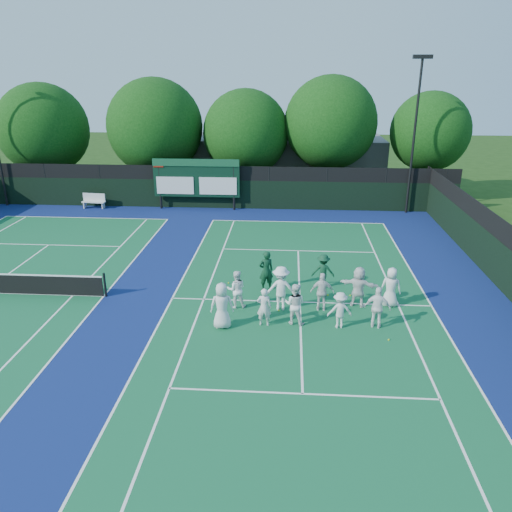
{
  "coord_description": "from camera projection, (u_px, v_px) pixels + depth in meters",
  "views": [
    {
      "loc": [
        -0.54,
        -18.19,
        9.27
      ],
      "look_at": [
        -2.0,
        3.0,
        1.3
      ],
      "focal_mm": 35.0,
      "sensor_mm": 36.0,
      "label": 1
    }
  ],
  "objects": [
    {
      "name": "player_back_1",
      "position": [
        281.0,
        288.0,
        20.23
      ],
      "size": [
        1.23,
        0.74,
        1.87
      ],
      "primitive_type": "imported",
      "rotation": [
        0.0,
        0.0,
        3.18
      ],
      "color": "white",
      "rests_on": "ground"
    },
    {
      "name": "player_back_0",
      "position": [
        236.0,
        289.0,
        20.45
      ],
      "size": [
        0.86,
        0.72,
        1.62
      ],
      "primitive_type": "imported",
      "rotation": [
        0.0,
        0.0,
        3.28
      ],
      "color": "white",
      "rests_on": "ground"
    },
    {
      "name": "player_front_2",
      "position": [
        295.0,
        304.0,
        19.11
      ],
      "size": [
        0.94,
        0.81,
        1.67
      ],
      "primitive_type": "imported",
      "rotation": [
        0.0,
        0.0,
        2.89
      ],
      "color": "white",
      "rests_on": "ground"
    },
    {
      "name": "tree_e",
      "position": [
        432.0,
        134.0,
        36.16
      ],
      "size": [
        5.7,
        5.7,
        7.89
      ],
      "color": "black",
      "rests_on": "ground"
    },
    {
      "name": "tree_d",
      "position": [
        333.0,
        125.0,
        36.43
      ],
      "size": [
        6.74,
        6.74,
        8.98
      ],
      "color": "black",
      "rests_on": "ground"
    },
    {
      "name": "tree_c",
      "position": [
        248.0,
        135.0,
        37.09
      ],
      "size": [
        6.35,
        6.35,
        8.02
      ],
      "color": "black",
      "rests_on": "ground"
    },
    {
      "name": "tennis_ball_0",
      "position": [
        279.0,
        311.0,
        20.34
      ],
      "size": [
        0.07,
        0.07,
        0.07
      ],
      "primitive_type": "sphere",
      "color": "#BBD218",
      "rests_on": "ground"
    },
    {
      "name": "bench",
      "position": [
        94.0,
        200.0,
        35.3
      ],
      "size": [
        1.7,
        0.63,
        1.05
      ],
      "color": "silver",
      "rests_on": "ground"
    },
    {
      "name": "ground",
      "position": [
        300.0,
        313.0,
        20.21
      ],
      "size": [
        120.0,
        120.0,
        0.0
      ],
      "primitive_type": "plane",
      "color": "#1B3A0F",
      "rests_on": "ground"
    },
    {
      "name": "light_pole_right",
      "position": [
        416.0,
        118.0,
        32.18
      ],
      "size": [
        1.2,
        0.3,
        10.12
      ],
      "color": "black",
      "rests_on": "ground"
    },
    {
      "name": "player_back_4",
      "position": [
        391.0,
        287.0,
        20.54
      ],
      "size": [
        0.93,
        0.71,
        1.7
      ],
      "primitive_type": "imported",
      "rotation": [
        0.0,
        0.0,
        2.92
      ],
      "color": "silver",
      "rests_on": "ground"
    },
    {
      "name": "scoreboard",
      "position": [
        196.0,
        178.0,
        34.45
      ],
      "size": [
        6.0,
        0.21,
        3.55
      ],
      "color": "black",
      "rests_on": "ground"
    },
    {
      "name": "player_front_0",
      "position": [
        222.0,
        306.0,
        18.79
      ],
      "size": [
        0.95,
        0.68,
        1.82
      ],
      "primitive_type": "imported",
      "rotation": [
        0.0,
        0.0,
        3.26
      ],
      "color": "silver",
      "rests_on": "ground"
    },
    {
      "name": "player_back_3",
      "position": [
        359.0,
        287.0,
        20.54
      ],
      "size": [
        1.69,
        0.95,
        1.74
      ],
      "primitive_type": "imported",
      "rotation": [
        0.0,
        0.0,
        2.86
      ],
      "color": "white",
      "rests_on": "ground"
    },
    {
      "name": "coach_left",
      "position": [
        266.0,
        271.0,
        22.04
      ],
      "size": [
        0.78,
        0.65,
        1.83
      ],
      "primitive_type": "imported",
      "rotation": [
        0.0,
        0.0,
        3.51
      ],
      "color": "#0F3821",
      "rests_on": "ground"
    },
    {
      "name": "tennis_ball_2",
      "position": [
        389.0,
        340.0,
        18.15
      ],
      "size": [
        0.07,
        0.07,
        0.07
      ],
      "primitive_type": "sphere",
      "color": "#BBD218",
      "rests_on": "ground"
    },
    {
      "name": "tennis_ball_3",
      "position": [
        229.0,
        283.0,
        22.98
      ],
      "size": [
        0.07,
        0.07,
        0.07
      ],
      "primitive_type": "sphere",
      "color": "#BBD218",
      "rests_on": "ground"
    },
    {
      "name": "player_front_3",
      "position": [
        340.0,
        310.0,
        18.85
      ],
      "size": [
        1.0,
        0.65,
        1.45
      ],
      "primitive_type": "imported",
      "rotation": [
        0.0,
        0.0,
        3.26
      ],
      "color": "silver",
      "rests_on": "ground"
    },
    {
      "name": "tree_a",
      "position": [
        46.0,
        131.0,
        38.04
      ],
      "size": [
        6.84,
        6.84,
        8.43
      ],
      "color": "black",
      "rests_on": "ground"
    },
    {
      "name": "clubhouse",
      "position": [
        273.0,
        161.0,
        42.05
      ],
      "size": [
        18.0,
        6.0,
        4.0
      ],
      "primitive_type": "cube",
      "color": "#5B5B60",
      "rests_on": "ground"
    },
    {
      "name": "tennis_ball_1",
      "position": [
        328.0,
        295.0,
        21.75
      ],
      "size": [
        0.07,
        0.07,
        0.07
      ],
      "primitive_type": "sphere",
      "color": "#BBD218",
      "rests_on": "ground"
    },
    {
      "name": "back_fence",
      "position": [
        212.0,
        189.0,
        35.07
      ],
      "size": [
        34.0,
        0.08,
        3.0
      ],
      "color": "black",
      "rests_on": "ground"
    },
    {
      "name": "coach_right",
      "position": [
        323.0,
        271.0,
        22.36
      ],
      "size": [
        1.03,
        0.61,
        1.57
      ],
      "primitive_type": "imported",
      "rotation": [
        0.0,
        0.0,
        3.11
      ],
      "color": "#103D25",
      "rests_on": "ground"
    },
    {
      "name": "court_apron",
      "position": [
        161.0,
        298.0,
        21.53
      ],
      "size": [
        34.0,
        32.0,
        0.01
      ],
      "primitive_type": "cube",
      "color": "navy",
      "rests_on": "ground"
    },
    {
      "name": "player_front_1",
      "position": [
        264.0,
        307.0,
        18.99
      ],
      "size": [
        0.57,
        0.37,
        1.54
      ],
      "primitive_type": "imported",
      "rotation": [
        0.0,
        0.0,
        3.14
      ],
      "color": "silver",
      "rests_on": "ground"
    },
    {
      "name": "player_back_2",
      "position": [
        322.0,
        292.0,
        20.19
      ],
      "size": [
        0.97,
        0.43,
        1.63
      ],
      "primitive_type": "imported",
      "rotation": [
        0.0,
        0.0,
        3.1
      ],
      "color": "silver",
      "rests_on": "ground"
    },
    {
      "name": "tennis_ball_5",
      "position": [
        350.0,
        295.0,
        21.71
      ],
      "size": [
        0.07,
        0.07,
        0.07
      ],
      "primitive_type": "sphere",
      "color": "#BBD218",
      "rests_on": "ground"
    },
    {
      "name": "near_court",
      "position": [
        300.0,
        302.0,
        21.14
      ],
      "size": [
        11.05,
        23.85,
        0.01
      ],
      "color": "#125C33",
      "rests_on": "ground"
    },
    {
      "name": "player_front_4",
      "position": [
        378.0,
        308.0,
        18.81
      ],
      "size": [
        1.05,
        0.65,
        1.67
      ],
      "primitive_type": "imported",
      "rotation": [
        0.0,
        0.0,
        2.87
      ],
      "color": "white",
      "rests_on": "ground"
    },
    {
      "name": "tree_b",
      "position": [
        157.0,
        129.0,
        37.4
      ],
      "size": [
        7.13,
        7.13,
        8.8
      ],
      "color": "black",
      "rests_on": "ground"
    }
  ]
}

